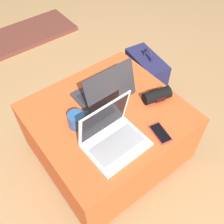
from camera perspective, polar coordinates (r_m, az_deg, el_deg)
name	(u,v)px	position (r m, az deg, el deg)	size (l,w,h in m)	color
ground_plane	(108,152)	(1.96, -0.79, -8.80)	(14.00, 14.00, 0.00)	tan
ottoman	(108,134)	(1.76, -0.87, -4.82)	(0.89, 0.83, 0.46)	maroon
laptop_near	(112,136)	(1.40, 0.02, -5.24)	(0.33, 0.26, 0.26)	silver
laptop_far	(105,91)	(1.63, -1.47, 4.63)	(0.35, 0.24, 0.24)	#333338
cell_phone	(160,133)	(1.50, 10.48, -4.55)	(0.10, 0.15, 0.01)	red
backpack	(146,81)	(2.14, 7.32, 6.62)	(0.26, 0.38, 0.54)	#23234C
wrist_brace	(157,95)	(1.64, 9.75, 3.59)	(0.19, 0.12, 0.08)	black
coffee_mug	(77,120)	(1.49, -7.65, -1.67)	(0.13, 0.09, 0.09)	#285693
fireplace_hearth	(10,40)	(3.12, -21.23, 14.36)	(1.40, 0.50, 0.04)	brown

